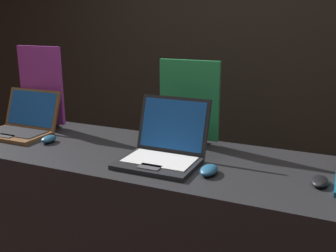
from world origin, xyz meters
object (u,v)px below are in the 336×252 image
(promo_stand_front, at_px, (41,89))
(laptop_front, at_px, (22,124))
(mouse_front, at_px, (49,139))
(promo_stand_middle, at_px, (189,104))
(mouse_back, at_px, (320,181))
(laptop_middle, at_px, (164,148))
(mouse_middle, at_px, (209,170))

(promo_stand_front, bearing_deg, laptop_front, -90.00)
(mouse_front, xyz_separation_m, promo_stand_middle, (0.66, 0.30, 0.18))
(promo_stand_front, distance_m, promo_stand_middle, 0.91)
(promo_stand_front, height_order, mouse_back, promo_stand_front)
(laptop_middle, bearing_deg, laptop_front, 175.50)
(promo_stand_front, height_order, promo_stand_middle, promo_stand_front)
(laptop_front, distance_m, promo_stand_front, 0.25)
(mouse_back, bearing_deg, mouse_middle, -170.18)
(mouse_front, relative_size, promo_stand_front, 0.21)
(mouse_middle, height_order, promo_stand_middle, promo_stand_middle)
(laptop_front, height_order, mouse_middle, laptop_front)
(mouse_front, height_order, promo_stand_middle, promo_stand_middle)
(laptop_front, bearing_deg, mouse_front, -16.03)
(promo_stand_middle, bearing_deg, promo_stand_front, -176.54)
(mouse_front, relative_size, mouse_back, 0.86)
(mouse_middle, xyz_separation_m, promo_stand_middle, (-0.24, 0.37, 0.18))
(promo_stand_front, relative_size, mouse_middle, 4.05)
(mouse_front, distance_m, mouse_back, 1.32)
(mouse_front, bearing_deg, promo_stand_middle, 24.76)
(laptop_front, relative_size, promo_stand_middle, 0.84)
(laptop_front, height_order, mouse_back, laptop_front)
(mouse_front, distance_m, promo_stand_middle, 0.75)
(mouse_front, height_order, mouse_back, mouse_front)
(laptop_front, height_order, mouse_front, laptop_front)
(mouse_front, bearing_deg, promo_stand_front, 134.50)
(promo_stand_middle, height_order, mouse_back, promo_stand_middle)
(laptop_middle, distance_m, promo_stand_middle, 0.34)
(mouse_middle, bearing_deg, promo_stand_front, 164.36)
(mouse_middle, relative_size, mouse_back, 1.03)
(promo_stand_middle, bearing_deg, mouse_back, -24.42)
(promo_stand_middle, distance_m, mouse_back, 0.75)
(laptop_middle, relative_size, mouse_middle, 2.99)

